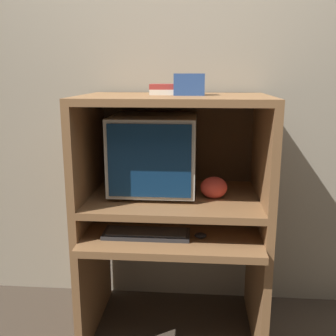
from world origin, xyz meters
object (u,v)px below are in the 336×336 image
object	(u,v)px
keyboard	(146,234)
book_stack	(166,90)
crt_monitor	(154,153)
mouse	(200,235)
snack_bag	(214,187)
storage_box	(189,84)

from	to	relation	value
keyboard	book_stack	size ratio (longest dim) A/B	2.67
crt_monitor	mouse	bearing A→B (deg)	-46.05
snack_bag	book_stack	bearing A→B (deg)	161.54
crt_monitor	storage_box	world-z (taller)	storage_box
crt_monitor	keyboard	bearing A→B (deg)	-92.78
crt_monitor	storage_box	bearing A→B (deg)	-12.09
keyboard	storage_box	bearing A→B (deg)	47.88
book_stack	storage_box	world-z (taller)	storage_box
storage_box	crt_monitor	bearing A→B (deg)	167.91
snack_bag	storage_box	world-z (taller)	storage_box
crt_monitor	book_stack	size ratio (longest dim) A/B	2.79
snack_bag	book_stack	xyz separation A→B (m)	(-0.26, 0.09, 0.50)
snack_bag	storage_box	xyz separation A→B (m)	(-0.14, 0.05, 0.53)
mouse	crt_monitor	bearing A→B (deg)	133.95
snack_bag	storage_box	distance (m)	0.55
mouse	storage_box	world-z (taller)	storage_box
storage_box	snack_bag	bearing A→B (deg)	-21.46
book_stack	keyboard	bearing A→B (deg)	-106.62
mouse	snack_bag	world-z (taller)	snack_bag
mouse	book_stack	distance (m)	0.77
storage_box	keyboard	bearing A→B (deg)	-132.12
crt_monitor	book_stack	xyz separation A→B (m)	(0.06, -0.01, 0.34)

